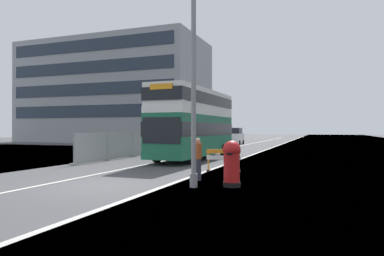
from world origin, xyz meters
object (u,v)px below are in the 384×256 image
Objects in this scene: double_decker_bus at (194,123)px; roadworks_barrier at (224,158)px; red_pillar_postbox at (232,161)px; pedestrian_at_kerb at (198,159)px; car_oncoming_near at (217,139)px; car_receding_mid at (235,137)px; lamppost_foreground at (194,79)px.

roadworks_barrier is (3.89, -6.39, -1.90)m from double_decker_bus.
red_pillar_postbox is 2.07m from pedestrian_at_kerb.
car_receding_mid is at bearing 89.75° from car_oncoming_near.
double_decker_bus is at bearing -82.98° from car_receding_mid.
pedestrian_at_kerb is at bearing -69.21° from double_decker_bus.
roadworks_barrier is at bearing 108.98° from red_pillar_postbox.
red_pillar_postbox is 0.99× the size of roadworks_barrier.
car_oncoming_near is at bearing 107.20° from roadworks_barrier.
pedestrian_at_kerb is at bearing 146.89° from red_pillar_postbox.
pedestrian_at_kerb is at bearing -79.01° from car_receding_mid.
double_decker_bus is at bearing -79.10° from car_oncoming_near.
lamppost_foreground is at bearing -87.28° from roadworks_barrier.
pedestrian_at_kerb is (3.68, -9.68, -1.71)m from double_decker_bus.
lamppost_foreground reaches higher than car_receding_mid.
red_pillar_postbox is 4.68m from roadworks_barrier.
roadworks_barrier is 0.97× the size of pedestrian_at_kerb.
car_oncoming_near is 8.90m from car_receding_mid.
car_oncoming_near is (-8.56, 27.16, 0.04)m from red_pillar_postbox.
double_decker_bus is 6.20× the size of roadworks_barrier.
roadworks_barrier is 0.44× the size of car_oncoming_near.
pedestrian_at_kerb is (-0.45, 1.72, -3.07)m from lamppost_foreground.
red_pillar_postbox is 37.05m from car_receding_mid.
pedestrian_at_kerb is at bearing -93.69° from roadworks_barrier.
car_receding_mid reaches higher than pedestrian_at_kerb.
red_pillar_postbox reaches higher than roadworks_barrier.
car_oncoming_near is 1.03× the size of car_receding_mid.
double_decker_bus is 1.28× the size of lamppost_foreground.
roadworks_barrier is 32.40m from car_receding_mid.
car_oncoming_near is at bearing 104.69° from lamppost_foreground.
red_pillar_postbox is at bearing -76.71° from car_receding_mid.
car_receding_mid is (-3.11, 25.25, -1.52)m from double_decker_bus.
roadworks_barrier is 3.31m from pedestrian_at_kerb.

